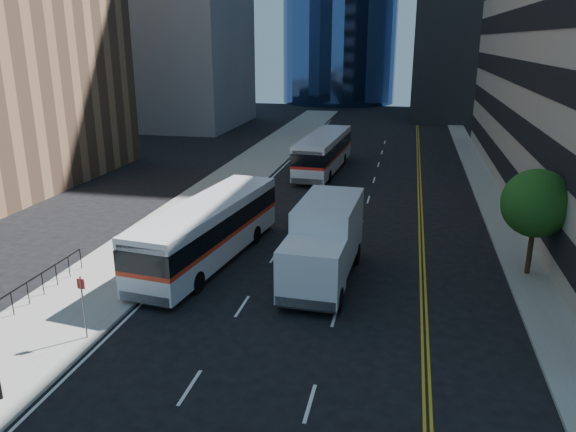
# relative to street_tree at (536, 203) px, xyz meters

# --- Properties ---
(ground) EXTENTS (160.00, 160.00, 0.00)m
(ground) POSITION_rel_street_tree_xyz_m (-9.00, -8.00, -3.64)
(ground) COLOR black
(ground) RESTS_ON ground
(sidewalk_west) EXTENTS (5.00, 90.00, 0.15)m
(sidewalk_west) POSITION_rel_street_tree_xyz_m (-19.50, 17.00, -3.57)
(sidewalk_west) COLOR gray
(sidewalk_west) RESTS_ON ground
(sidewalk_east) EXTENTS (2.00, 90.00, 0.15)m
(sidewalk_east) POSITION_rel_street_tree_xyz_m (-0.00, 17.00, -3.57)
(sidewalk_east) COLOR gray
(sidewalk_east) RESTS_ON ground
(street_tree) EXTENTS (3.20, 3.20, 5.10)m
(street_tree) POSITION_rel_street_tree_xyz_m (0.00, 0.00, 0.00)
(street_tree) COLOR #332114
(street_tree) RESTS_ON sidewalk_east
(bus_front) EXTENTS (4.12, 12.29, 3.11)m
(bus_front) POSITION_rel_street_tree_xyz_m (-15.60, -1.34, -1.94)
(bus_front) COLOR silver
(bus_front) RESTS_ON ground
(bus_rear) EXTENTS (3.34, 12.36, 3.15)m
(bus_rear) POSITION_rel_street_tree_xyz_m (-13.00, 20.16, -1.92)
(bus_rear) COLOR silver
(bus_rear) RESTS_ON ground
(box_truck) EXTENTS (2.97, 7.77, 3.67)m
(box_truck) POSITION_rel_street_tree_xyz_m (-9.51, -2.54, -1.71)
(box_truck) COLOR silver
(box_truck) RESTS_ON ground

